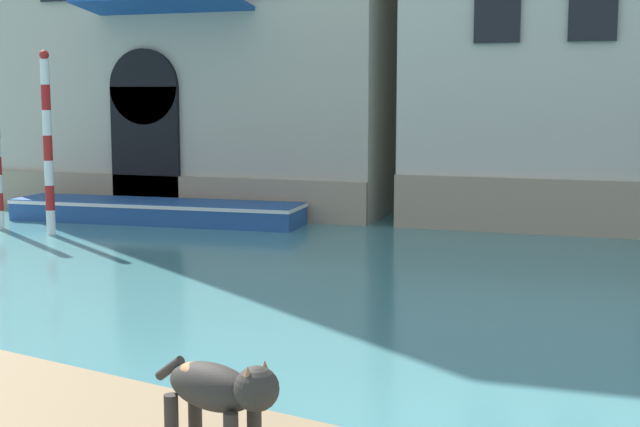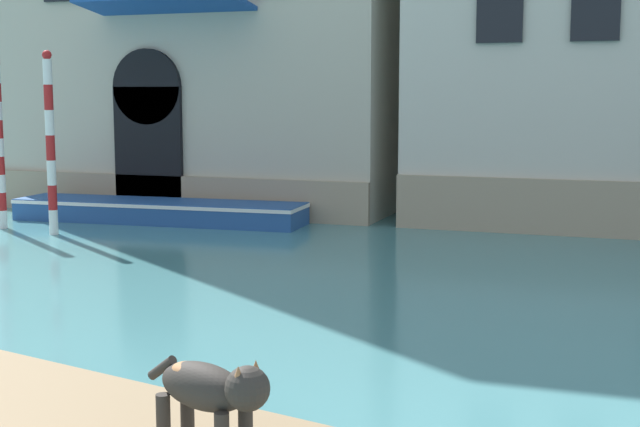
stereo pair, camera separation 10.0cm
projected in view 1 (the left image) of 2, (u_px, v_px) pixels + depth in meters
name	position (u px, v px, depth m)	size (l,w,h in m)	color
dog_on_deck	(220.00, 391.00, 5.84)	(1.04, 0.55, 0.72)	#332D28
boat_moored_near_palazzo	(156.00, 211.00, 20.66)	(7.01, 1.83, 0.50)	#234C8C
mooring_pole_0	(48.00, 143.00, 18.60)	(0.20, 0.20, 3.86)	white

